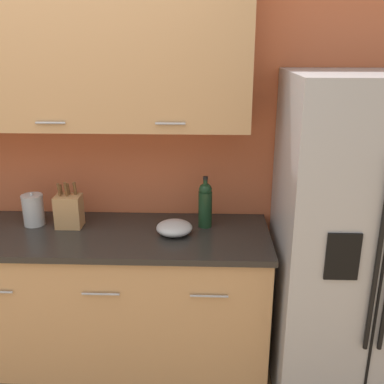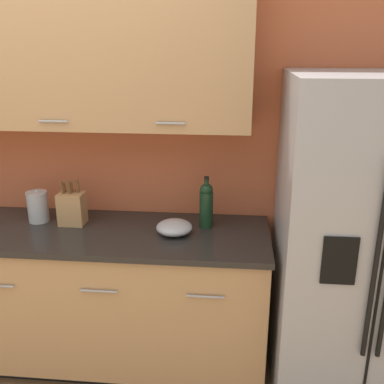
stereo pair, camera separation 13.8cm
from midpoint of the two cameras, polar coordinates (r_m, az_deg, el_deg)
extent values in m
cube|color=#BC5B38|center=(2.99, -19.70, 4.78)|extent=(10.00, 0.05, 2.60)
cube|color=tan|center=(2.67, -18.61, 16.88)|extent=(2.13, 0.32, 0.87)
cylinder|color=#99999E|center=(2.55, -19.05, 8.29)|extent=(0.16, 0.01, 0.01)
cylinder|color=#99999E|center=(2.39, -4.44, 8.64)|extent=(0.16, 0.01, 0.01)
cube|color=black|center=(3.20, -15.72, -18.95)|extent=(2.33, 0.54, 0.09)
cube|color=tan|center=(2.93, -16.73, -12.55)|extent=(2.37, 0.62, 0.79)
cube|color=black|center=(2.73, -17.61, -5.23)|extent=(2.40, 0.64, 0.03)
cylinder|color=#99999E|center=(2.47, -13.15, -12.54)|extent=(0.20, 0.01, 0.01)
cylinder|color=#99999E|center=(2.39, 0.50, -13.12)|extent=(0.20, 0.01, 0.01)
cube|color=#9E9EA0|center=(2.64, 18.86, -5.94)|extent=(0.87, 0.74, 1.82)
cube|color=black|center=(2.32, 21.40, -9.76)|extent=(0.01, 0.01, 1.78)
cylinder|color=black|center=(2.26, 20.94, -7.93)|extent=(0.02, 0.02, 1.00)
cube|color=black|center=(2.22, 16.91, -7.91)|extent=(0.16, 0.01, 0.24)
cube|color=#A87A4C|center=(2.75, -16.75, -2.37)|extent=(0.15, 0.12, 0.19)
cylinder|color=brown|center=(2.74, -17.70, 0.29)|extent=(0.01, 0.03, 0.06)
cylinder|color=brown|center=(2.71, -17.96, 0.25)|extent=(0.01, 0.03, 0.08)
cylinder|color=brown|center=(2.73, -16.89, 0.34)|extent=(0.02, 0.03, 0.07)
cylinder|color=brown|center=(2.69, -17.15, 0.31)|extent=(0.02, 0.03, 0.09)
cylinder|color=brown|center=(2.71, -16.08, 0.43)|extent=(0.02, 0.03, 0.08)
cylinder|color=black|center=(2.64, 0.18, -2.21)|extent=(0.08, 0.08, 0.22)
sphere|color=black|center=(2.60, 0.18, 0.31)|extent=(0.08, 0.08, 0.08)
cylinder|color=black|center=(2.59, 0.18, 0.79)|extent=(0.03, 0.03, 0.07)
cylinder|color=black|center=(2.57, 0.18, 1.77)|extent=(0.03, 0.03, 0.02)
cylinder|color=#A3A3A5|center=(2.86, -20.91, -2.26)|extent=(0.12, 0.12, 0.17)
cylinder|color=#A3A3A5|center=(2.83, -21.12, -0.49)|extent=(0.13, 0.13, 0.01)
sphere|color=#A3A3A5|center=(2.82, -21.15, -0.26)|extent=(0.02, 0.02, 0.02)
ellipsoid|color=#A3A3A5|center=(2.56, -3.81, -4.58)|extent=(0.21, 0.21, 0.08)
camera|label=1|loc=(0.07, -91.59, -0.54)|focal=42.00mm
camera|label=2|loc=(0.07, 88.41, 0.54)|focal=42.00mm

